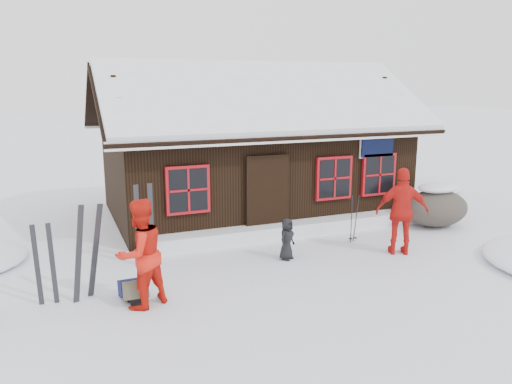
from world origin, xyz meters
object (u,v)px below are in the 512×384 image
skier_crouched (287,239)px  backpack_blue (131,291)px  boulder (436,207)px  backpack_olive (135,293)px  ski_poles (354,219)px  ski_pair_left (87,253)px  skier_orange_right (402,212)px  skier_orange_left (140,254)px

skier_crouched → backpack_blue: (-3.46, -0.80, -0.32)m
boulder → backpack_olive: size_ratio=3.14×
skier_crouched → ski_poles: 2.11m
ski_pair_left → backpack_olive: ski_pair_left is taller
skier_orange_right → ski_pair_left: (-6.66, 0.17, -0.15)m
skier_orange_left → ski_poles: 5.64m
ski_pair_left → skier_orange_left: bearing=-54.9°
skier_orange_right → ski_poles: (-0.48, 1.16, -0.43)m
skier_crouched → backpack_olive: 3.56m
skier_orange_right → backpack_blue: size_ratio=3.80×
boulder → ski_poles: 2.82m
skier_orange_left → ski_poles: bearing=170.4°
ski_poles → ski_pair_left: bearing=-170.9°
backpack_blue → backpack_olive: 0.15m
ski_pair_left → ski_poles: 6.26m
skier_crouched → boulder: size_ratio=0.51×
ski_pair_left → ski_poles: size_ratio=1.49×
boulder → ski_pair_left: bearing=-171.7°
ski_poles → boulder: bearing=6.6°
skier_crouched → ski_poles: bearing=-19.2°
skier_orange_right → backpack_olive: bearing=29.4°
skier_orange_left → skier_orange_right: (5.84, 0.55, 0.04)m
ski_pair_left → backpack_olive: bearing=-47.2°
skier_orange_left → backpack_blue: size_ratio=3.66×
ski_pair_left → backpack_blue: ski_pair_left is taller
skier_crouched → boulder: bearing=-23.7°
boulder → skier_orange_right: bearing=-147.4°
skier_crouched → backpack_blue: 3.57m
skier_orange_right → backpack_blue: 6.05m
skier_orange_left → ski_pair_left: bearing=-68.8°
backpack_olive → backpack_blue: bearing=108.4°
skier_orange_right → backpack_olive: skier_orange_right is taller
backpack_blue → backpack_olive: backpack_olive is taller
skier_orange_left → boulder: 8.42m
ski_poles → backpack_olive: 5.66m
ski_poles → backpack_blue: ski_poles is taller
boulder → ski_pair_left: ski_pair_left is taller
backpack_olive → boulder: bearing=13.6°
skier_orange_right → boulder: bearing=-120.9°
skier_orange_left → skier_orange_right: bearing=158.1°
skier_orange_left → backpack_blue: (-0.14, 0.38, -0.80)m
skier_orange_left → ski_pair_left: size_ratio=1.07×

